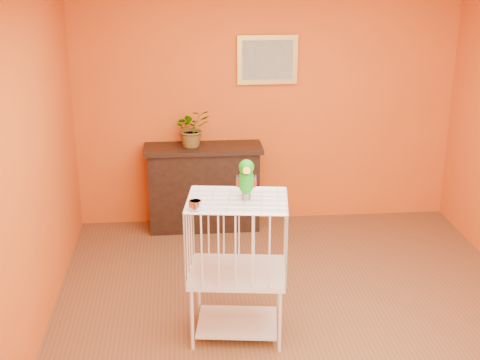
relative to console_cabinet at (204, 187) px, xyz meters
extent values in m
plane|color=brown|center=(0.68, -2.04, -0.45)|extent=(4.50, 4.50, 0.00)
plane|color=#D75314|center=(0.68, 0.21, 0.85)|extent=(4.00, 0.00, 4.00)
plane|color=#D75314|center=(0.68, -4.29, 0.85)|extent=(4.00, 0.00, 4.00)
plane|color=#D75314|center=(-1.32, -2.04, 0.85)|extent=(0.00, 4.50, 4.50)
cube|color=black|center=(0.00, 0.00, -0.03)|extent=(1.14, 0.38, 0.85)
cube|color=black|center=(0.00, 0.00, 0.43)|extent=(1.21, 0.44, 0.05)
cube|color=black|center=(0.00, -0.17, -0.03)|extent=(0.80, 0.02, 0.43)
cube|color=#581919|center=(-0.24, -0.04, -0.12)|extent=(0.05, 0.17, 0.27)
cube|color=#3D4C26|center=(-0.16, -0.04, -0.12)|extent=(0.05, 0.17, 0.27)
cube|color=#581919|center=(-0.07, -0.04, -0.12)|extent=(0.05, 0.17, 0.27)
cube|color=#3D4C26|center=(0.02, -0.04, -0.12)|extent=(0.05, 0.17, 0.27)
cube|color=#581919|center=(0.12, -0.04, -0.12)|extent=(0.05, 0.17, 0.27)
imported|color=#26722D|center=(-0.11, -0.02, 0.60)|extent=(0.46, 0.48, 0.31)
cube|color=gold|center=(0.68, 0.18, 1.30)|extent=(0.62, 0.03, 0.50)
cube|color=gray|center=(0.68, 0.17, 1.30)|extent=(0.52, 0.01, 0.40)
cube|color=silver|center=(0.17, -2.10, -0.36)|extent=(0.66, 0.54, 0.02)
cube|color=silver|center=(0.17, -2.10, 0.06)|extent=(0.78, 0.64, 0.04)
cube|color=silver|center=(0.17, -2.10, 0.65)|extent=(0.78, 0.64, 0.01)
cylinder|color=silver|center=(-0.18, -2.31, -0.20)|extent=(0.03, 0.03, 0.49)
cylinder|color=silver|center=(0.46, -2.39, -0.20)|extent=(0.03, 0.03, 0.49)
cylinder|color=silver|center=(-0.11, -1.81, -0.20)|extent=(0.03, 0.03, 0.49)
cylinder|color=silver|center=(0.52, -1.90, -0.20)|extent=(0.03, 0.03, 0.49)
cylinder|color=silver|center=(-0.13, -2.27, 0.69)|extent=(0.09, 0.09, 0.06)
cylinder|color=#59544C|center=(0.21, -2.10, 0.67)|extent=(0.01, 0.01, 0.04)
cylinder|color=#59544C|center=(0.26, -2.10, 0.67)|extent=(0.01, 0.01, 0.04)
ellipsoid|color=#11990E|center=(0.24, -2.10, 0.79)|extent=(0.13, 0.18, 0.23)
ellipsoid|color=#11990E|center=(0.24, -2.14, 0.91)|extent=(0.12, 0.12, 0.11)
cone|color=orange|center=(0.23, -2.19, 0.90)|extent=(0.06, 0.08, 0.07)
cone|color=black|center=(0.23, -2.18, 0.88)|extent=(0.03, 0.03, 0.03)
sphere|color=black|center=(0.20, -2.15, 0.92)|extent=(0.02, 0.02, 0.02)
sphere|color=black|center=(0.27, -2.16, 0.92)|extent=(0.02, 0.02, 0.02)
ellipsoid|color=#A50C0C|center=(0.18, -2.09, 0.78)|extent=(0.03, 0.07, 0.08)
ellipsoid|color=navy|center=(0.30, -2.10, 0.78)|extent=(0.03, 0.07, 0.08)
cone|color=#11990E|center=(0.25, -2.03, 0.71)|extent=(0.08, 0.16, 0.12)
camera|label=1|loc=(-0.21, -6.61, 2.37)|focal=50.00mm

